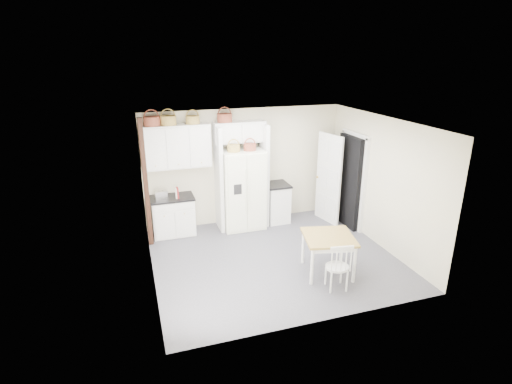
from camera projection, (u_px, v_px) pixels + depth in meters
name	position (u px, v px, depth m)	size (l,w,h in m)	color
floor	(274.00, 258.00, 7.67)	(4.50, 4.50, 0.00)	#3F4046
ceiling	(276.00, 123.00, 6.81)	(4.50, 4.50, 0.00)	white
wall_back	(244.00, 166.00, 9.04)	(4.50, 4.50, 0.00)	beige
wall_left	(148.00, 209.00, 6.59)	(4.00, 4.00, 0.00)	beige
wall_right	(381.00, 183.00, 7.89)	(4.00, 4.00, 0.00)	beige
refrigerator	(242.00, 189.00, 8.81)	(0.92, 0.74, 1.77)	white
base_cab_left	(173.00, 216.00, 8.57)	(0.88, 0.55, 0.81)	white
base_cab_right	(277.00, 203.00, 9.25)	(0.49, 0.59, 0.87)	white
dining_table	(328.00, 254.00, 7.07)	(0.85, 0.85, 0.71)	olive
windsor_chair	(337.00, 267.00, 6.57)	(0.39, 0.35, 0.80)	white
counter_left	(172.00, 198.00, 8.43)	(0.91, 0.59, 0.04)	black
counter_right	(277.00, 185.00, 9.10)	(0.53, 0.63, 0.04)	black
toaster	(161.00, 195.00, 8.30)	(0.25, 0.14, 0.17)	silver
cookbook_red	(177.00, 193.00, 8.35)	(0.03, 0.15, 0.22)	maroon
cookbook_cream	(177.00, 193.00, 8.35)	(0.03, 0.14, 0.21)	beige
basket_upper_a	(152.00, 121.00, 7.94)	(0.32, 0.32, 0.18)	brown
basket_upper_b	(168.00, 120.00, 8.03)	(0.32, 0.32, 0.19)	olive
basket_upper_c	(193.00, 120.00, 8.18)	(0.28, 0.28, 0.16)	olive
basket_bridge_a	(225.00, 118.00, 8.37)	(0.32, 0.32, 0.18)	brown
basket_fridge_a	(234.00, 148.00, 8.35)	(0.27, 0.27, 0.14)	olive
basket_fridge_b	(250.00, 147.00, 8.45)	(0.27, 0.27, 0.14)	brown
upper_cabinet	(177.00, 146.00, 8.25)	(1.40, 0.34, 0.90)	white
bridge_cabinet	(239.00, 132.00, 8.57)	(1.12, 0.34, 0.45)	white
fridge_panel_left	(219.00, 179.00, 8.63)	(0.08, 0.60, 2.30)	white
fridge_panel_right	(263.00, 175.00, 8.92)	(0.08, 0.60, 2.30)	white
trim_post	(146.00, 184.00, 7.81)	(0.09, 0.09, 2.60)	black
doorway_void	(350.00, 182.00, 8.86)	(0.18, 0.85, 2.05)	black
door_slab	(329.00, 179.00, 9.05)	(0.80, 0.04, 2.05)	white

